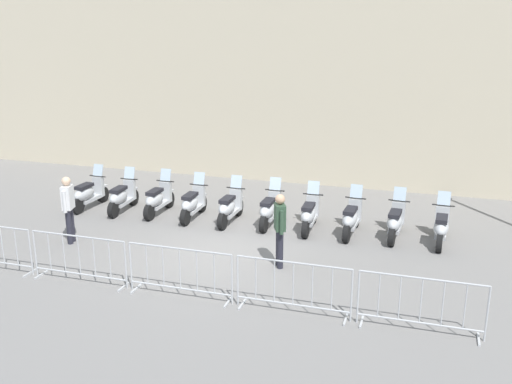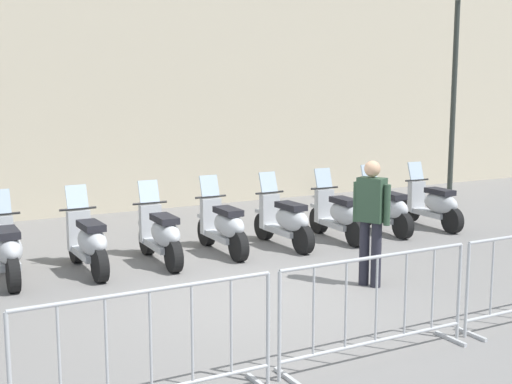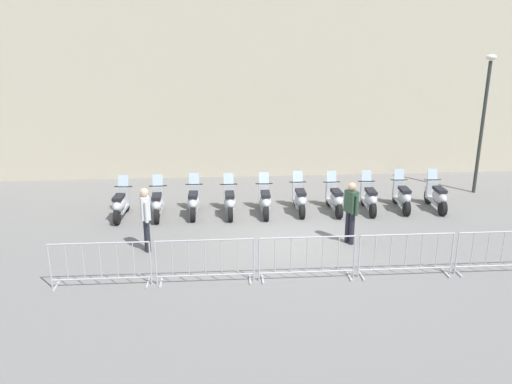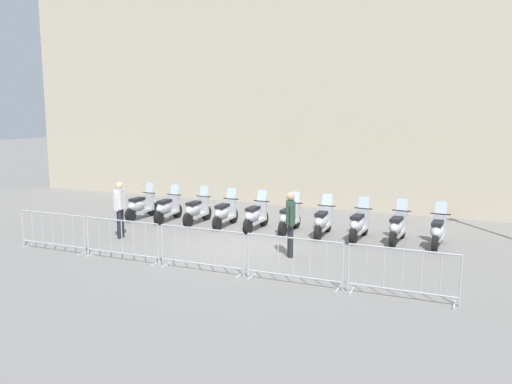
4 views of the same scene
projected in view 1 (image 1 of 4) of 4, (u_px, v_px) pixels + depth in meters
ground_plane at (222, 253)px, 13.92m from camera, size 120.00×120.00×0.00m
building_facade at (300, 16)px, 19.61m from camera, size 28.07×6.13×11.19m
motorcycle_0 at (88, 194)px, 17.18m from camera, size 0.56×1.73×1.24m
motorcycle_1 at (122, 197)px, 16.86m from camera, size 0.65×1.72×1.24m
motorcycle_2 at (158, 200)px, 16.63m from camera, size 0.59×1.72×1.24m
motorcycle_3 at (193, 204)px, 16.24m from camera, size 0.63×1.72×1.24m
motorcycle_4 at (230, 208)px, 15.91m from camera, size 0.59×1.72×1.24m
motorcycle_5 at (270, 210)px, 15.69m from camera, size 0.60×1.72×1.24m
motorcycle_6 at (309, 215)px, 15.30m from camera, size 0.65×1.72×1.24m
motorcycle_7 at (351, 219)px, 14.99m from camera, size 0.56×1.73×1.24m
motorcycle_8 at (395, 222)px, 14.75m from camera, size 0.56×1.73×1.24m
motorcycle_9 at (441, 227)px, 14.37m from camera, size 0.57×1.73×1.24m
barrier_segment_1 at (79, 259)px, 12.25m from camera, size 2.25×0.72×1.07m
barrier_segment_2 at (180, 273)px, 11.58m from camera, size 2.25×0.72×1.07m
barrier_segment_3 at (293, 288)px, 10.92m from camera, size 2.25×0.72×1.07m
barrier_segment_4 at (421, 305)px, 10.25m from camera, size 2.25×0.72×1.07m
officer_near_row_end at (68, 206)px, 14.35m from camera, size 0.34×0.51×1.73m
officer_mid_plaza at (280, 226)px, 12.90m from camera, size 0.38×0.48×1.73m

